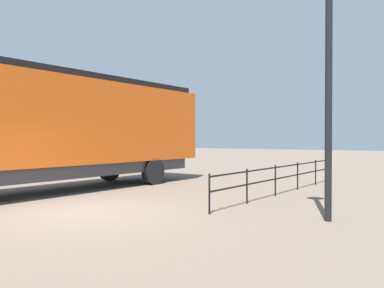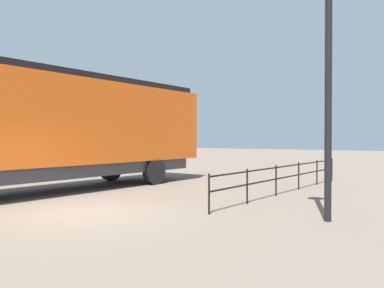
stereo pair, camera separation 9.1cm
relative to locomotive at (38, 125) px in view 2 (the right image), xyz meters
name	(u,v)px [view 2 (the right image)]	position (x,y,z in m)	size (l,w,h in m)	color
ground_plane	(83,213)	(4.10, -1.42, -2.36)	(120.00, 120.00, 0.00)	#756656
locomotive	(38,125)	(0.00, 0.00, 0.00)	(2.89, 15.64, 4.21)	#D15114
lamp_post	(329,9)	(9.43, 1.24, 2.48)	(0.55, 0.55, 6.77)	black
platform_fence	(288,174)	(6.77, 5.31, -1.68)	(0.05, 9.99, 1.02)	black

